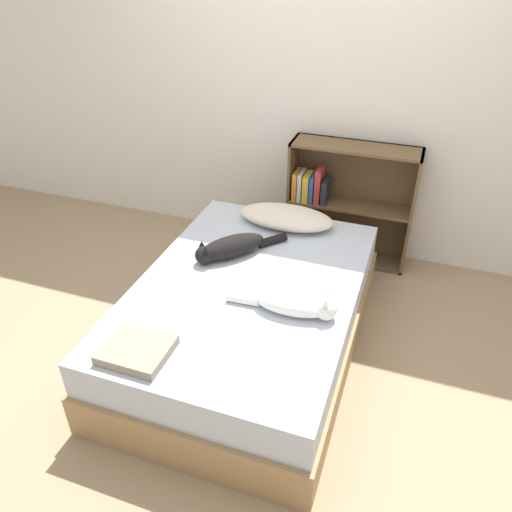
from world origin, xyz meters
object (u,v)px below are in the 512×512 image
(cat_light, at_px, (296,304))
(bed, at_px, (248,316))
(pillow, at_px, (286,217))
(bookshelf, at_px, (345,199))
(cat_dark, at_px, (230,247))

(cat_light, bearing_deg, bed, 151.00)
(pillow, bearing_deg, bookshelf, 60.05)
(cat_light, relative_size, cat_dark, 1.16)
(cat_light, height_order, cat_dark, cat_light)
(cat_dark, relative_size, bookshelf, 0.56)
(cat_light, bearing_deg, cat_dark, 140.48)
(cat_light, xyz_separation_m, cat_dark, (-0.52, 0.39, 0.01))
(cat_dark, bearing_deg, cat_light, 95.78)
(bed, height_order, cat_light, cat_light)
(bookshelf, bearing_deg, cat_dark, -116.75)
(pillow, bearing_deg, bed, -90.84)
(bed, height_order, bookshelf, bookshelf)
(bed, relative_size, cat_light, 3.08)
(pillow, height_order, cat_light, cat_light)
(pillow, distance_m, cat_dark, 0.53)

